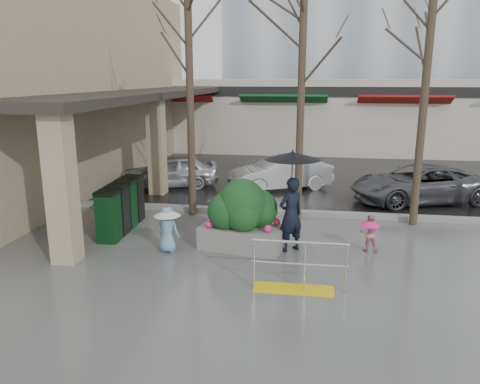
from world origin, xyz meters
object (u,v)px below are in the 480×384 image
(child_blue, at_px, (168,225))
(car_a, at_px, (169,171))
(woman, at_px, (291,193))
(tree_west, at_px, (189,42))
(handrail, at_px, (297,272))
(car_b, at_px, (281,173))
(tree_mideast, at_px, (429,48))
(car_c, at_px, (419,184))
(planter, at_px, (243,216))
(child_pink, at_px, (369,230))
(news_boxes, at_px, (122,207))
(tree_midwest, at_px, (303,35))

(child_blue, height_order, car_a, car_a)
(car_a, bearing_deg, woman, 18.20)
(tree_west, height_order, woman, tree_west)
(tree_west, relative_size, woman, 2.75)
(handrail, bearing_deg, woman, 96.43)
(woman, height_order, car_b, woman)
(tree_mideast, xyz_separation_m, car_b, (-4.08, 3.77, -4.23))
(car_c, bearing_deg, child_blue, -68.41)
(planter, bearing_deg, child_pink, 4.88)
(handrail, height_order, tree_mideast, tree_mideast)
(child_blue, distance_m, car_b, 7.28)
(child_pink, distance_m, car_c, 5.44)
(woman, relative_size, planter, 1.14)
(child_pink, height_order, car_a, car_a)
(woman, height_order, planter, woman)
(car_c, bearing_deg, car_b, -121.80)
(car_b, bearing_deg, news_boxes, -62.58)
(planter, bearing_deg, car_b, 85.72)
(woman, relative_size, car_a, 0.67)
(handrail, xyz_separation_m, tree_midwest, (-0.16, 4.80, 4.86))
(tree_midwest, bearing_deg, child_blue, -133.52)
(car_c, bearing_deg, woman, -55.79)
(car_b, bearing_deg, tree_mideast, 20.26)
(tree_midwest, height_order, tree_mideast, tree_midwest)
(tree_midwest, bearing_deg, child_pink, -52.84)
(planter, relative_size, news_boxes, 0.90)
(tree_mideast, distance_m, car_a, 9.96)
(child_blue, xyz_separation_m, car_c, (6.96, 5.78, -0.04))
(tree_midwest, xyz_separation_m, child_pink, (1.80, -2.37, -4.71))
(woman, bearing_deg, child_blue, -29.10)
(car_c, bearing_deg, handrail, -45.23)
(handrail, xyz_separation_m, car_b, (-0.94, 8.57, 0.25))
(tree_west, relative_size, planter, 3.14)
(child_pink, bearing_deg, car_c, -114.05)
(woman, distance_m, planter, 1.32)
(tree_west, bearing_deg, tree_midwest, 0.00)
(news_boxes, bearing_deg, car_c, 24.76)
(woman, distance_m, news_boxes, 4.80)
(handrail, height_order, woman, woman)
(child_blue, bearing_deg, planter, -152.05)
(woman, bearing_deg, handrail, 56.86)
(news_boxes, height_order, car_c, news_boxes)
(tree_mideast, bearing_deg, car_a, 157.43)
(tree_mideast, relative_size, car_b, 1.70)
(tree_mideast, xyz_separation_m, woman, (-3.39, -2.62, -3.41))
(handrail, relative_size, car_c, 0.42)
(child_blue, bearing_deg, woman, -158.22)
(child_blue, bearing_deg, news_boxes, -27.40)
(tree_west, xyz_separation_m, car_a, (-1.83, 3.46, -4.45))
(child_blue, relative_size, car_a, 0.31)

